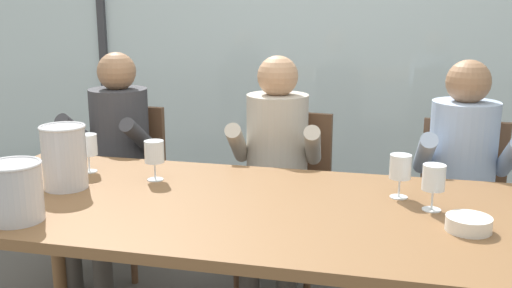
{
  "coord_description": "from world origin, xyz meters",
  "views": [
    {
      "loc": [
        0.58,
        -2.06,
        1.47
      ],
      "look_at": [
        0.0,
        0.35,
        0.87
      ],
      "focal_mm": 41.29,
      "sensor_mm": 36.0,
      "label": 1
    }
  ],
  "objects_px": {
    "tasting_bowl": "(469,224)",
    "wine_glass_by_left_taster": "(154,154)",
    "wine_glass_by_right_taster": "(434,178)",
    "chair_left_of_center": "(288,182)",
    "ice_bucket_secondary": "(15,191)",
    "ice_bucket_primary": "(64,156)",
    "person_beige_jumper": "(276,158)",
    "wine_glass_near_bucket": "(88,146)",
    "person_pale_blue_shirt": "(464,170)",
    "person_charcoal_jacket": "(113,148)",
    "chair_center": "(462,196)",
    "dining_table": "(235,219)",
    "wine_glass_center_pour": "(400,169)",
    "chair_near_curtain": "(124,172)"
  },
  "relations": [
    {
      "from": "tasting_bowl",
      "to": "wine_glass_by_left_taster",
      "type": "bearing_deg",
      "value": 166.69
    },
    {
      "from": "wine_glass_by_right_taster",
      "to": "chair_left_of_center",
      "type": "bearing_deg",
      "value": 129.28
    },
    {
      "from": "chair_left_of_center",
      "to": "ice_bucket_secondary",
      "type": "distance_m",
      "value": 1.52
    },
    {
      "from": "chair_left_of_center",
      "to": "ice_bucket_primary",
      "type": "relative_size",
      "value": 3.37
    },
    {
      "from": "person_beige_jumper",
      "to": "tasting_bowl",
      "type": "relative_size",
      "value": 7.94
    },
    {
      "from": "wine_glass_near_bucket",
      "to": "person_pale_blue_shirt",
      "type": "bearing_deg",
      "value": 17.76
    },
    {
      "from": "person_beige_jumper",
      "to": "person_pale_blue_shirt",
      "type": "bearing_deg",
      "value": -5.74
    },
    {
      "from": "person_charcoal_jacket",
      "to": "ice_bucket_secondary",
      "type": "xyz_separation_m",
      "value": [
        0.21,
        -1.15,
        0.14
      ]
    },
    {
      "from": "chair_center",
      "to": "person_beige_jumper",
      "type": "bearing_deg",
      "value": -168.03
    },
    {
      "from": "tasting_bowl",
      "to": "wine_glass_by_right_taster",
      "type": "distance_m",
      "value": 0.23
    },
    {
      "from": "chair_center",
      "to": "person_pale_blue_shirt",
      "type": "xyz_separation_m",
      "value": [
        -0.01,
        -0.12,
        0.17
      ]
    },
    {
      "from": "dining_table",
      "to": "person_beige_jumper",
      "type": "bearing_deg",
      "value": 90.21
    },
    {
      "from": "chair_left_of_center",
      "to": "person_beige_jumper",
      "type": "height_order",
      "value": "person_beige_jumper"
    },
    {
      "from": "person_pale_blue_shirt",
      "to": "wine_glass_center_pour",
      "type": "xyz_separation_m",
      "value": [
        -0.3,
        -0.58,
        0.15
      ]
    },
    {
      "from": "wine_glass_center_pour",
      "to": "chair_near_curtain",
      "type": "bearing_deg",
      "value": 155.51
    },
    {
      "from": "dining_table",
      "to": "chair_left_of_center",
      "type": "xyz_separation_m",
      "value": [
        0.04,
        0.94,
        -0.14
      ]
    },
    {
      "from": "person_beige_jumper",
      "to": "ice_bucket_primary",
      "type": "relative_size",
      "value": 4.58
    },
    {
      "from": "person_pale_blue_shirt",
      "to": "ice_bucket_secondary",
      "type": "bearing_deg",
      "value": -147.89
    },
    {
      "from": "dining_table",
      "to": "tasting_bowl",
      "type": "relative_size",
      "value": 15.21
    },
    {
      "from": "person_pale_blue_shirt",
      "to": "ice_bucket_primary",
      "type": "distance_m",
      "value": 1.82
    },
    {
      "from": "chair_near_curtain",
      "to": "wine_glass_by_right_taster",
      "type": "xyz_separation_m",
      "value": [
        1.64,
        -0.82,
        0.32
      ]
    },
    {
      "from": "chair_left_of_center",
      "to": "wine_glass_by_left_taster",
      "type": "distance_m",
      "value": 0.92
    },
    {
      "from": "person_charcoal_jacket",
      "to": "tasting_bowl",
      "type": "relative_size",
      "value": 7.94
    },
    {
      "from": "chair_center",
      "to": "wine_glass_center_pour",
      "type": "distance_m",
      "value": 0.83
    },
    {
      "from": "wine_glass_by_right_taster",
      "to": "tasting_bowl",
      "type": "bearing_deg",
      "value": -58.74
    },
    {
      "from": "person_charcoal_jacket",
      "to": "ice_bucket_primary",
      "type": "bearing_deg",
      "value": -73.36
    },
    {
      "from": "wine_glass_by_right_taster",
      "to": "wine_glass_center_pour",
      "type": "bearing_deg",
      "value": 134.61
    },
    {
      "from": "ice_bucket_secondary",
      "to": "wine_glass_near_bucket",
      "type": "xyz_separation_m",
      "value": [
        -0.06,
        0.61,
        0.01
      ]
    },
    {
      "from": "ice_bucket_primary",
      "to": "wine_glass_near_bucket",
      "type": "height_order",
      "value": "ice_bucket_primary"
    },
    {
      "from": "ice_bucket_primary",
      "to": "ice_bucket_secondary",
      "type": "relative_size",
      "value": 1.25
    },
    {
      "from": "wine_glass_by_left_taster",
      "to": "wine_glass_center_pour",
      "type": "xyz_separation_m",
      "value": [
        1.03,
        0.0,
        0.0
      ]
    },
    {
      "from": "person_beige_jumper",
      "to": "wine_glass_near_bucket",
      "type": "bearing_deg",
      "value": -150.31
    },
    {
      "from": "chair_left_of_center",
      "to": "chair_near_curtain",
      "type": "bearing_deg",
      "value": -171.82
    },
    {
      "from": "chair_near_curtain",
      "to": "person_pale_blue_shirt",
      "type": "height_order",
      "value": "person_pale_blue_shirt"
    },
    {
      "from": "person_pale_blue_shirt",
      "to": "wine_glass_by_right_taster",
      "type": "bearing_deg",
      "value": -108.12
    },
    {
      "from": "ice_bucket_secondary",
      "to": "wine_glass_by_right_taster",
      "type": "xyz_separation_m",
      "value": [
        1.43,
        0.45,
        0.01
      ]
    },
    {
      "from": "chair_center",
      "to": "person_charcoal_jacket",
      "type": "distance_m",
      "value": 1.85
    },
    {
      "from": "chair_near_curtain",
      "to": "chair_center",
      "type": "xyz_separation_m",
      "value": [
        1.84,
        0.0,
        0.0
      ]
    },
    {
      "from": "person_beige_jumper",
      "to": "wine_glass_near_bucket",
      "type": "relative_size",
      "value": 6.96
    },
    {
      "from": "dining_table",
      "to": "person_pale_blue_shirt",
      "type": "height_order",
      "value": "person_pale_blue_shirt"
    },
    {
      "from": "dining_table",
      "to": "chair_left_of_center",
      "type": "distance_m",
      "value": 0.95
    },
    {
      "from": "dining_table",
      "to": "wine_glass_by_right_taster",
      "type": "distance_m",
      "value": 0.76
    },
    {
      "from": "ice_bucket_secondary",
      "to": "wine_glass_by_left_taster",
      "type": "height_order",
      "value": "ice_bucket_secondary"
    },
    {
      "from": "chair_near_curtain",
      "to": "chair_left_of_center",
      "type": "xyz_separation_m",
      "value": [
        0.95,
        0.03,
        0.0
      ]
    },
    {
      "from": "tasting_bowl",
      "to": "ice_bucket_primary",
      "type": "bearing_deg",
      "value": 176.08
    },
    {
      "from": "person_pale_blue_shirt",
      "to": "chair_center",
      "type": "bearing_deg",
      "value": 79.78
    },
    {
      "from": "person_beige_jumper",
      "to": "wine_glass_by_left_taster",
      "type": "distance_m",
      "value": 0.73
    },
    {
      "from": "tasting_bowl",
      "to": "person_beige_jumper",
      "type": "bearing_deg",
      "value": 133.8
    },
    {
      "from": "person_charcoal_jacket",
      "to": "wine_glass_near_bucket",
      "type": "bearing_deg",
      "value": -70.46
    },
    {
      "from": "person_pale_blue_shirt",
      "to": "wine_glass_by_right_taster",
      "type": "height_order",
      "value": "person_pale_blue_shirt"
    }
  ]
}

